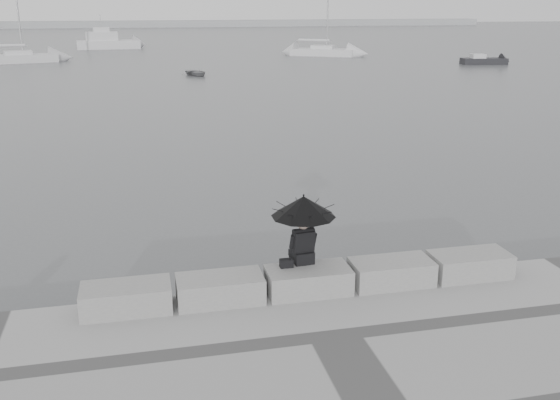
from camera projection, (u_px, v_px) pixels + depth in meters
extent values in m
plane|color=#4C4F52|center=(302.00, 305.00, 12.59)|extent=(360.00, 360.00, 0.00)
cube|color=slate|center=(126.00, 298.00, 11.23)|extent=(1.60, 0.80, 0.50)
cube|color=slate|center=(220.00, 289.00, 11.59)|extent=(1.60, 0.80, 0.50)
cube|color=slate|center=(308.00, 281.00, 11.94)|extent=(1.60, 0.80, 0.50)
cube|color=slate|center=(391.00, 272.00, 12.30)|extent=(1.60, 0.80, 0.50)
cube|color=slate|center=(470.00, 265.00, 12.66)|extent=(1.60, 0.80, 0.50)
sphere|color=#726056|center=(303.00, 224.00, 11.94)|extent=(0.21, 0.21, 0.21)
cylinder|color=black|center=(303.00, 221.00, 11.91)|extent=(0.02, 0.02, 1.00)
cone|color=black|center=(303.00, 206.00, 11.82)|extent=(1.25, 1.25, 0.40)
sphere|color=black|center=(304.00, 195.00, 11.75)|extent=(0.04, 0.04, 0.04)
cube|color=black|center=(286.00, 263.00, 11.91)|extent=(0.25, 0.14, 0.16)
cube|color=#949799|center=(145.00, 24.00, 156.45)|extent=(180.00, 6.00, 1.60)
cube|color=silver|center=(19.00, 59.00, 63.61)|extent=(7.85, 4.26, 0.90)
cube|color=silver|center=(18.00, 53.00, 63.43)|extent=(2.95, 2.23, 0.50)
cylinder|color=#9E9EA1|center=(17.00, 47.00, 63.23)|extent=(4.09, 1.19, 0.10)
cube|color=silver|center=(323.00, 53.00, 71.90)|extent=(7.52, 5.87, 0.90)
cube|color=silver|center=(323.00, 47.00, 71.72)|extent=(3.03, 2.70, 0.50)
cylinder|color=#9E9EA1|center=(323.00, 42.00, 71.53)|extent=(3.58, 2.24, 0.10)
cube|color=silver|center=(109.00, 45.00, 82.88)|extent=(8.32, 3.58, 1.20)
cube|color=silver|center=(108.00, 36.00, 82.55)|extent=(4.24, 2.58, 1.20)
cube|color=silver|center=(107.00, 29.00, 82.28)|extent=(2.17, 1.79, 0.60)
cylinder|color=#9E9EA1|center=(107.00, 21.00, 81.95)|extent=(0.08, 0.08, 1.60)
cube|color=black|center=(484.00, 62.00, 62.06)|extent=(4.59, 2.24, 0.70)
cube|color=silver|center=(484.00, 57.00, 61.91)|extent=(1.48, 1.38, 0.50)
imported|color=gray|center=(196.00, 73.00, 52.35)|extent=(2.98, 2.30, 0.47)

